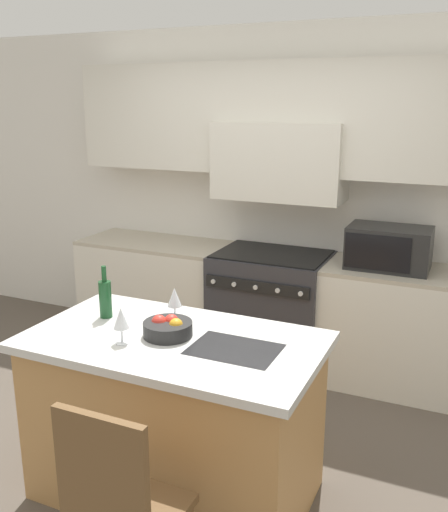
{
  "coord_description": "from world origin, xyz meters",
  "views": [
    {
      "loc": [
        1.46,
        -2.56,
        2.11
      ],
      "look_at": [
        0.04,
        0.56,
        1.17
      ],
      "focal_mm": 40.0,
      "sensor_mm": 36.0,
      "label": 1
    }
  ],
  "objects_px": {
    "island_chair": "(119,506)",
    "fruit_bowl": "(168,328)",
    "microwave": "(389,248)",
    "wine_bottle": "(105,298)",
    "wine_glass_far": "(175,298)",
    "wine_glass_near": "(121,319)",
    "range_stove": "(271,308)"
  },
  "relations": [
    {
      "from": "wine_glass_far",
      "to": "fruit_bowl",
      "type": "distance_m",
      "value": 0.23
    },
    {
      "from": "microwave",
      "to": "fruit_bowl",
      "type": "height_order",
      "value": "microwave"
    },
    {
      "from": "range_stove",
      "to": "wine_glass_far",
      "type": "bearing_deg",
      "value": -90.85
    },
    {
      "from": "microwave",
      "to": "wine_glass_far",
      "type": "xyz_separation_m",
      "value": [
        -0.92,
        -1.56,
        -0.02
      ]
    },
    {
      "from": "microwave",
      "to": "wine_glass_near",
      "type": "distance_m",
      "value": 2.19
    },
    {
      "from": "microwave",
      "to": "fruit_bowl",
      "type": "bearing_deg",
      "value": -115.47
    },
    {
      "from": "island_chair",
      "to": "wine_bottle",
      "type": "distance_m",
      "value": 1.24
    },
    {
      "from": "wine_bottle",
      "to": "fruit_bowl",
      "type": "relative_size",
      "value": 1.17
    },
    {
      "from": "wine_bottle",
      "to": "wine_glass_far",
      "type": "bearing_deg",
      "value": 17.45
    },
    {
      "from": "microwave",
      "to": "island_chair",
      "type": "relative_size",
      "value": 0.58
    },
    {
      "from": "wine_bottle",
      "to": "wine_glass_far",
      "type": "xyz_separation_m",
      "value": [
        0.38,
        0.12,
        0.02
      ]
    },
    {
      "from": "wine_bottle",
      "to": "wine_glass_near",
      "type": "xyz_separation_m",
      "value": [
        0.29,
        -0.27,
        0.02
      ]
    },
    {
      "from": "microwave",
      "to": "range_stove",
      "type": "bearing_deg",
      "value": -178.81
    },
    {
      "from": "island_chair",
      "to": "wine_bottle",
      "type": "relative_size",
      "value": 3.39
    },
    {
      "from": "wine_glass_far",
      "to": "wine_bottle",
      "type": "bearing_deg",
      "value": -162.55
    },
    {
      "from": "wine_glass_far",
      "to": "fruit_bowl",
      "type": "relative_size",
      "value": 0.74
    },
    {
      "from": "wine_bottle",
      "to": "wine_glass_far",
      "type": "relative_size",
      "value": 1.58
    },
    {
      "from": "wine_glass_far",
      "to": "fruit_bowl",
      "type": "xyz_separation_m",
      "value": [
        0.07,
        -0.21,
        -0.08
      ]
    },
    {
      "from": "wine_glass_far",
      "to": "range_stove",
      "type": "bearing_deg",
      "value": 89.15
    },
    {
      "from": "range_stove",
      "to": "fruit_bowl",
      "type": "distance_m",
      "value": 1.82
    },
    {
      "from": "island_chair",
      "to": "wine_glass_far",
      "type": "xyz_separation_m",
      "value": [
        -0.32,
        1.04,
        0.49
      ]
    },
    {
      "from": "microwave",
      "to": "wine_glass_far",
      "type": "bearing_deg",
      "value": -120.38
    },
    {
      "from": "wine_glass_far",
      "to": "fruit_bowl",
      "type": "height_order",
      "value": "wine_glass_far"
    },
    {
      "from": "microwave",
      "to": "wine_bottle",
      "type": "height_order",
      "value": "microwave"
    },
    {
      "from": "wine_glass_near",
      "to": "wine_glass_far",
      "type": "relative_size",
      "value": 1.0
    },
    {
      "from": "wine_bottle",
      "to": "fruit_bowl",
      "type": "distance_m",
      "value": 0.47
    },
    {
      "from": "island_chair",
      "to": "fruit_bowl",
      "type": "distance_m",
      "value": 0.95
    },
    {
      "from": "range_stove",
      "to": "wine_glass_near",
      "type": "distance_m",
      "value": 2.02
    },
    {
      "from": "island_chair",
      "to": "wine_glass_near",
      "type": "relative_size",
      "value": 5.36
    },
    {
      "from": "island_chair",
      "to": "fruit_bowl",
      "type": "bearing_deg",
      "value": 106.29
    },
    {
      "from": "island_chair",
      "to": "wine_bottle",
      "type": "xyz_separation_m",
      "value": [
        -0.69,
        0.92,
        0.47
      ]
    },
    {
      "from": "microwave",
      "to": "island_chair",
      "type": "bearing_deg",
      "value": -103.01
    }
  ]
}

